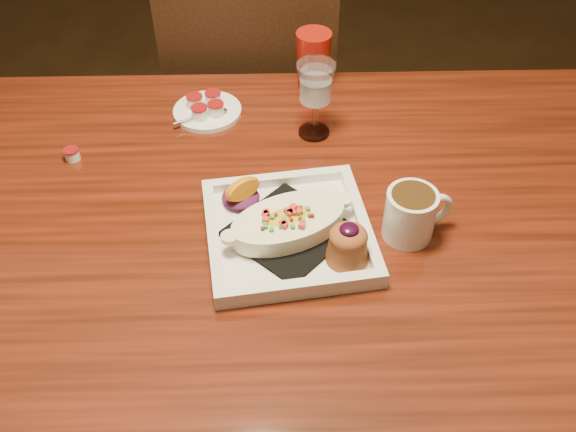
{
  "coord_description": "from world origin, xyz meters",
  "views": [
    {
      "loc": [
        0.06,
        -0.78,
        1.52
      ],
      "look_at": [
        0.08,
        -0.02,
        0.77
      ],
      "focal_mm": 40.0,
      "sensor_mm": 36.0,
      "label": 1
    }
  ],
  "objects_px": {
    "table": "(245,254)",
    "chair_far": "(253,116)",
    "coffee_mug": "(412,213)",
    "saucer": "(206,109)",
    "goblet": "(315,87)",
    "plate": "(294,229)",
    "red_tumbler": "(313,60)"
  },
  "relations": [
    {
      "from": "goblet",
      "to": "saucer",
      "type": "bearing_deg",
      "value": 162.25
    },
    {
      "from": "table",
      "to": "red_tumbler",
      "type": "relative_size",
      "value": 12.11
    },
    {
      "from": "plate",
      "to": "goblet",
      "type": "relative_size",
      "value": 1.94
    },
    {
      "from": "red_tumbler",
      "to": "table",
      "type": "bearing_deg",
      "value": -109.35
    },
    {
      "from": "table",
      "to": "saucer",
      "type": "xyz_separation_m",
      "value": [
        -0.08,
        0.3,
        0.11
      ]
    },
    {
      "from": "table",
      "to": "saucer",
      "type": "relative_size",
      "value": 10.78
    },
    {
      "from": "chair_far",
      "to": "goblet",
      "type": "distance_m",
      "value": 0.55
    },
    {
      "from": "table",
      "to": "red_tumbler",
      "type": "bearing_deg",
      "value": 70.65
    },
    {
      "from": "table",
      "to": "plate",
      "type": "height_order",
      "value": "plate"
    },
    {
      "from": "chair_far",
      "to": "coffee_mug",
      "type": "relative_size",
      "value": 7.99
    },
    {
      "from": "plate",
      "to": "saucer",
      "type": "height_order",
      "value": "plate"
    },
    {
      "from": "goblet",
      "to": "chair_far",
      "type": "bearing_deg",
      "value": 108.61
    },
    {
      "from": "coffee_mug",
      "to": "red_tumbler",
      "type": "relative_size",
      "value": 0.94
    },
    {
      "from": "goblet",
      "to": "saucer",
      "type": "distance_m",
      "value": 0.25
    },
    {
      "from": "table",
      "to": "chair_far",
      "type": "relative_size",
      "value": 1.61
    },
    {
      "from": "saucer",
      "to": "table",
      "type": "bearing_deg",
      "value": -74.85
    },
    {
      "from": "plate",
      "to": "red_tumbler",
      "type": "distance_m",
      "value": 0.46
    },
    {
      "from": "chair_far",
      "to": "goblet",
      "type": "bearing_deg",
      "value": 108.61
    },
    {
      "from": "chair_far",
      "to": "coffee_mug",
      "type": "bearing_deg",
      "value": 112.21
    },
    {
      "from": "chair_far",
      "to": "saucer",
      "type": "relative_size",
      "value": 6.69
    },
    {
      "from": "goblet",
      "to": "red_tumbler",
      "type": "bearing_deg",
      "value": 87.93
    },
    {
      "from": "saucer",
      "to": "red_tumbler",
      "type": "xyz_separation_m",
      "value": [
        0.22,
        0.1,
        0.05
      ]
    },
    {
      "from": "plate",
      "to": "saucer",
      "type": "relative_size",
      "value": 2.14
    },
    {
      "from": "saucer",
      "to": "red_tumbler",
      "type": "distance_m",
      "value": 0.25
    },
    {
      "from": "table",
      "to": "plate",
      "type": "bearing_deg",
      "value": -33.63
    },
    {
      "from": "plate",
      "to": "table",
      "type": "bearing_deg",
      "value": 138.47
    },
    {
      "from": "table",
      "to": "plate",
      "type": "relative_size",
      "value": 5.04
    },
    {
      "from": "plate",
      "to": "red_tumbler",
      "type": "xyz_separation_m",
      "value": [
        0.05,
        0.46,
        0.04
      ]
    },
    {
      "from": "chair_far",
      "to": "plate",
      "type": "height_order",
      "value": "chair_far"
    },
    {
      "from": "table",
      "to": "chair_far",
      "type": "xyz_separation_m",
      "value": [
        -0.0,
        0.63,
        -0.15
      ]
    },
    {
      "from": "red_tumbler",
      "to": "goblet",
      "type": "bearing_deg",
      "value": -92.07
    },
    {
      "from": "table",
      "to": "coffee_mug",
      "type": "bearing_deg",
      "value": -9.78
    }
  ]
}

